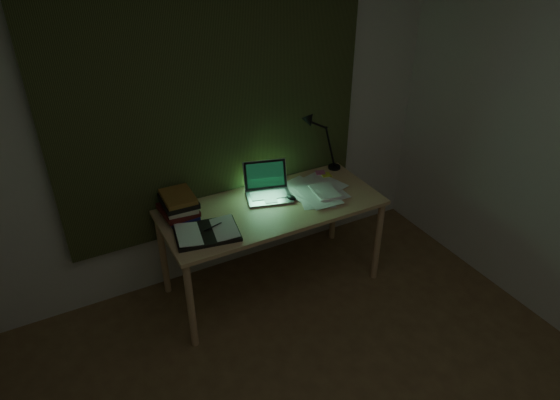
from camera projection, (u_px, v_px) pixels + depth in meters
The scene contains 11 objects.
wall_back at pixel (213, 119), 3.43m from camera, with size 3.50×0.00×2.50m, color silver.
curtain at pixel (214, 93), 3.30m from camera, with size 2.20×0.06×2.00m, color #2F3319.
desk at pixel (272, 247), 3.67m from camera, with size 1.55×0.68×0.71m, color tan, non-canonical shape.
laptop at pixel (269, 184), 3.52m from camera, with size 0.32×0.36×0.23m, color #A3A2A7, non-canonical shape.
open_textbook at pixel (207, 232), 3.18m from camera, with size 0.40×0.29×0.03m, color white, non-canonical shape.
book_stack at pixel (178, 205), 3.34m from camera, with size 0.22×0.26×0.18m, color white, non-canonical shape.
loose_papers at pixel (317, 193), 3.62m from camera, with size 0.37×0.39×0.02m, color white, non-canonical shape.
mouse at pixel (291, 198), 3.55m from camera, with size 0.05×0.08×0.03m, color black.
sticky_yellow at pixel (326, 175), 3.86m from camera, with size 0.07×0.07×0.02m, color gold.
sticky_pink at pixel (320, 173), 3.89m from camera, with size 0.07×0.07×0.02m, color #CC4F8A.
desk_lamp at pixel (336, 138), 3.84m from camera, with size 0.35×0.27×0.53m, color black, non-canonical shape.
Camera 1 is at (-1.11, -1.06, 2.55)m, focal length 32.00 mm.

